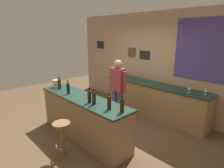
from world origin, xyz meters
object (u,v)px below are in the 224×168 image
(wine_bottle_b, at_px, (68,88))
(wine_bottle_e, at_px, (109,102))
(bar_stool, at_px, (62,134))
(coffee_mug, at_px, (134,77))
(wine_bottle_d, at_px, (94,97))
(ice_bucket, at_px, (56,83))
(wine_bottle_f, at_px, (122,105))
(bartender, at_px, (118,88))
(wine_bottle_c, at_px, (89,96))
(wine_glass_c, at_px, (206,90))
(wine_glass_a, at_px, (124,73))
(wine_bottle_a, at_px, (59,83))
(wine_glass_b, at_px, (189,88))

(wine_bottle_b, bearing_deg, wine_bottle_e, 2.33)
(bar_stool, distance_m, coffee_mug, 2.94)
(wine_bottle_d, height_order, ice_bucket, wine_bottle_d)
(wine_bottle_f, distance_m, coffee_mug, 2.56)
(bartender, relative_size, wine_bottle_b, 5.29)
(bar_stool, relative_size, wine_bottle_d, 2.22)
(wine_bottle_d, height_order, wine_bottle_f, same)
(wine_bottle_c, height_order, ice_bucket, wine_bottle_c)
(ice_bucket, height_order, coffee_mug, ice_bucket)
(wine_bottle_e, bearing_deg, wine_bottle_c, -174.45)
(wine_bottle_d, bearing_deg, wine_glass_c, 60.62)
(wine_bottle_e, relative_size, wine_glass_a, 1.97)
(wine_bottle_a, distance_m, wine_glass_b, 3.05)
(ice_bucket, xyz_separation_m, wine_glass_c, (2.77, 2.12, -0.01))
(wine_bottle_f, bearing_deg, bar_stool, -137.29)
(wine_bottle_b, bearing_deg, wine_glass_c, 45.91)
(bar_stool, height_order, wine_bottle_b, wine_bottle_b)
(wine_bottle_a, xyz_separation_m, wine_glass_b, (2.28, 2.02, -0.05))
(wine_glass_a, distance_m, coffee_mug, 0.42)
(ice_bucket, bearing_deg, wine_bottle_c, -2.42)
(wine_bottle_f, bearing_deg, ice_bucket, -178.27)
(wine_glass_b, bearing_deg, bartender, -143.60)
(wine_bottle_c, xyz_separation_m, ice_bucket, (-1.43, 0.06, -0.04))
(wine_glass_a, distance_m, wine_glass_c, 2.49)
(wine_bottle_b, xyz_separation_m, wine_bottle_e, (1.28, 0.05, 0.00))
(coffee_mug, bearing_deg, bartender, -68.92)
(bar_stool, bearing_deg, wine_glass_a, 111.18)
(bar_stool, xyz_separation_m, wine_bottle_d, (0.17, 0.62, 0.60))
(wine_bottle_d, bearing_deg, wine_glass_b, 66.10)
(wine_glass_c, bearing_deg, wine_bottle_c, -121.65)
(wine_bottle_a, distance_m, wine_glass_c, 3.36)
(wine_bottle_f, distance_m, wine_glass_a, 2.82)
(wine_glass_b, bearing_deg, ice_bucket, -140.82)
(wine_bottle_b, relative_size, ice_bucket, 1.63)
(wine_bottle_c, relative_size, wine_bottle_e, 1.00)
(wine_bottle_a, bearing_deg, wine_glass_a, 87.42)
(bartender, bearing_deg, wine_bottle_c, -74.64)
(wine_bottle_d, height_order, wine_glass_c, wine_bottle_d)
(bartender, bearing_deg, bar_stool, -81.57)
(wine_bottle_a, xyz_separation_m, wine_bottle_e, (1.75, 0.01, 0.00))
(bartender, distance_m, wine_bottle_d, 1.16)
(wine_bottle_d, distance_m, ice_bucket, 1.55)
(wine_bottle_f, height_order, wine_glass_a, wine_bottle_f)
(bar_stool, xyz_separation_m, wine_glass_a, (-1.10, 2.83, 0.55))
(ice_bucket, bearing_deg, wine_bottle_e, -0.33)
(wine_bottle_a, distance_m, wine_bottle_f, 1.99)
(bartender, bearing_deg, wine_bottle_b, -113.59)
(coffee_mug, bearing_deg, ice_bucket, -107.87)
(wine_bottle_e, height_order, wine_glass_c, wine_bottle_e)
(wine_bottle_c, distance_m, wine_bottle_d, 0.13)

